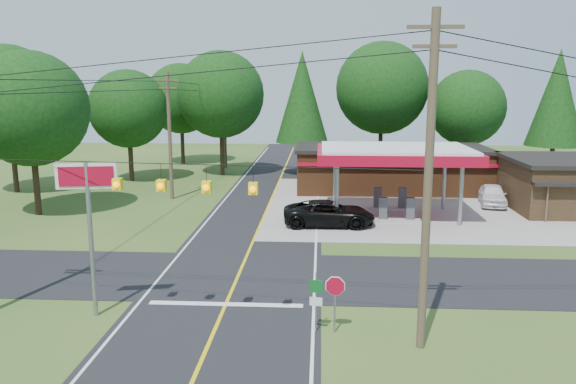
# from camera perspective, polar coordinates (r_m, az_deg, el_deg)

# --- Properties ---
(ground) EXTENTS (120.00, 120.00, 0.00)m
(ground) POSITION_cam_1_polar(r_m,az_deg,el_deg) (27.49, -5.08, -8.49)
(ground) COLOR #2F501C
(ground) RESTS_ON ground
(main_highway) EXTENTS (8.00, 120.00, 0.02)m
(main_highway) POSITION_cam_1_polar(r_m,az_deg,el_deg) (27.49, -5.08, -8.47)
(main_highway) COLOR black
(main_highway) RESTS_ON ground
(cross_road) EXTENTS (70.00, 7.00, 0.02)m
(cross_road) POSITION_cam_1_polar(r_m,az_deg,el_deg) (27.49, -5.08, -8.46)
(cross_road) COLOR black
(cross_road) RESTS_ON ground
(lane_center_yellow) EXTENTS (0.15, 110.00, 0.00)m
(lane_center_yellow) POSITION_cam_1_polar(r_m,az_deg,el_deg) (27.48, -5.08, -8.44)
(lane_center_yellow) COLOR yellow
(lane_center_yellow) RESTS_ON main_highway
(gas_canopy) EXTENTS (10.60, 7.40, 4.88)m
(gas_canopy) POSITION_cam_1_polar(r_m,az_deg,el_deg) (39.27, 10.79, 3.65)
(gas_canopy) COLOR gray
(gas_canopy) RESTS_ON ground
(convenience_store) EXTENTS (16.40, 7.55, 3.80)m
(convenience_store) POSITION_cam_1_polar(r_m,az_deg,el_deg) (49.52, 10.39, 2.41)
(convenience_store) COLOR brown
(convenience_store) RESTS_ON ground
(utility_pole_near_right) EXTENTS (1.80, 0.30, 11.50)m
(utility_pole_near_right) POSITION_cam_1_polar(r_m,az_deg,el_deg) (19.24, 14.06, 1.12)
(utility_pole_near_right) COLOR #473828
(utility_pole_near_right) RESTS_ON ground
(utility_pole_far_left) EXTENTS (1.80, 0.30, 10.00)m
(utility_pole_far_left) POSITION_cam_1_polar(r_m,az_deg,el_deg) (45.40, -11.93, 5.77)
(utility_pole_far_left) COLOR #473828
(utility_pole_far_left) RESTS_ON ground
(utility_pole_north) EXTENTS (0.30, 0.30, 9.50)m
(utility_pole_north) POSITION_cam_1_polar(r_m,az_deg,el_deg) (61.67, -6.42, 6.83)
(utility_pole_north) COLOR #473828
(utility_pole_north) RESTS_ON ground
(overhead_beacons) EXTENTS (17.04, 2.04, 1.03)m
(overhead_beacons) POSITION_cam_1_polar(r_m,az_deg,el_deg) (20.45, -10.59, 2.55)
(overhead_beacons) COLOR black
(overhead_beacons) RESTS_ON ground
(treeline_backdrop) EXTENTS (70.27, 51.59, 13.30)m
(treeline_backdrop) POSITION_cam_1_polar(r_m,az_deg,el_deg) (49.76, -0.21, 9.08)
(treeline_backdrop) COLOR #332316
(treeline_backdrop) RESTS_ON ground
(suv_car) EXTENTS (5.99, 5.99, 1.64)m
(suv_car) POSITION_cam_1_polar(r_m,az_deg,el_deg) (36.59, 4.19, -2.19)
(suv_car) COLOR black
(suv_car) RESTS_ON ground
(sedan_car) EXTENTS (5.43, 5.43, 1.58)m
(sedan_car) POSITION_cam_1_polar(r_m,az_deg,el_deg) (45.37, 20.06, -0.30)
(sedan_car) COLOR white
(sedan_car) RESTS_ON ground
(big_stop_sign) EXTENTS (2.30, 0.51, 6.25)m
(big_stop_sign) POSITION_cam_1_polar(r_m,az_deg,el_deg) (22.92, -19.61, -1.13)
(big_stop_sign) COLOR gray
(big_stop_sign) RESTS_ON ground
(octagonal_stop_sign) EXTENTS (0.78, 0.15, 2.22)m
(octagonal_stop_sign) POSITION_cam_1_polar(r_m,az_deg,el_deg) (21.01, 4.81, -9.98)
(octagonal_stop_sign) COLOR gray
(octagonal_stop_sign) RESTS_ON ground
(route_sign_post) EXTENTS (0.48, 0.12, 2.34)m
(route_sign_post) POSITION_cam_1_polar(r_m,az_deg,el_deg) (21.08, 2.86, -10.58)
(route_sign_post) COLOR gray
(route_sign_post) RESTS_ON ground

